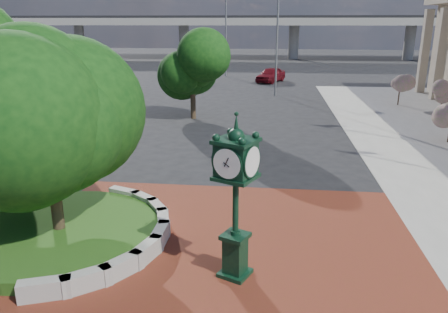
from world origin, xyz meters
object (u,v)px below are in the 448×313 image
at_px(parked_car, 271,75).
at_px(street_lamp_near, 280,28).
at_px(post_clock, 236,192).
at_px(street_lamp_far, 228,26).

bearing_deg(parked_car, street_lamp_near, -61.81).
xyz_separation_m(post_clock, street_lamp_far, (-4.75, 44.55, 3.54)).
height_order(street_lamp_near, street_lamp_far, street_lamp_near).
bearing_deg(street_lamp_near, post_clock, -92.57).
bearing_deg(parked_car, street_lamp_far, 159.96).
xyz_separation_m(post_clock, parked_car, (0.61, 39.41, -1.60)).
bearing_deg(post_clock, parked_car, 89.11).
distance_m(street_lamp_near, street_lamp_far, 15.78).
height_order(post_clock, street_lamp_near, street_lamp_near).
bearing_deg(street_lamp_far, street_lamp_near, -67.28).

